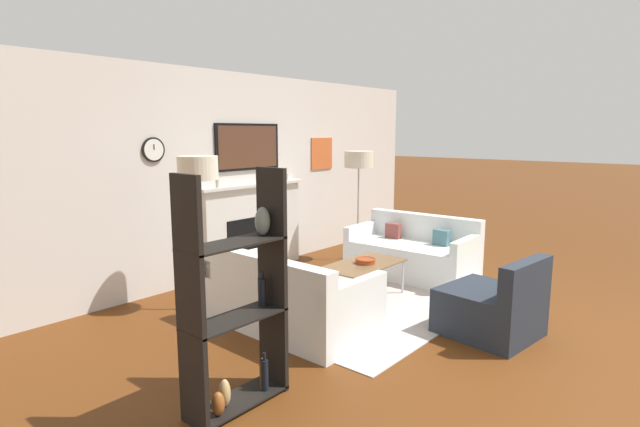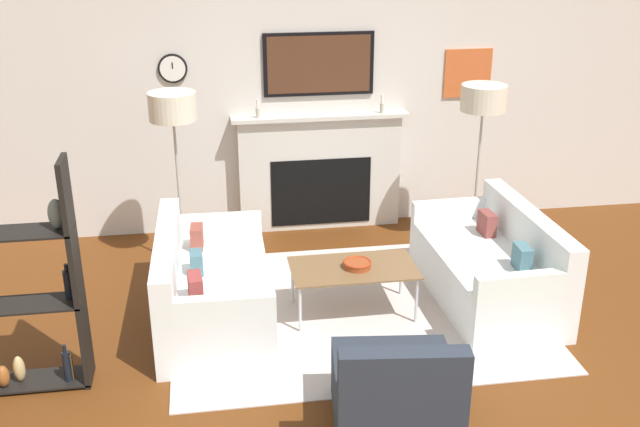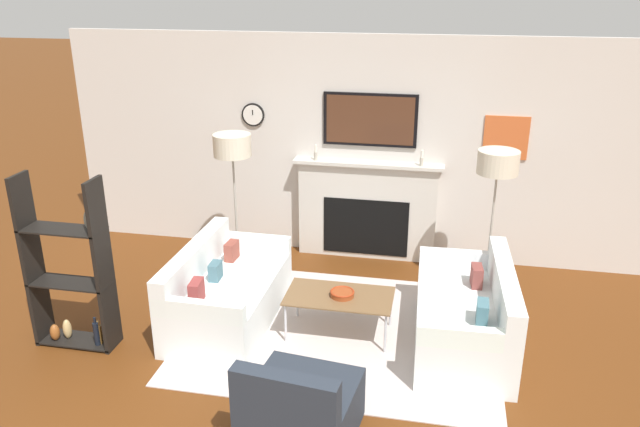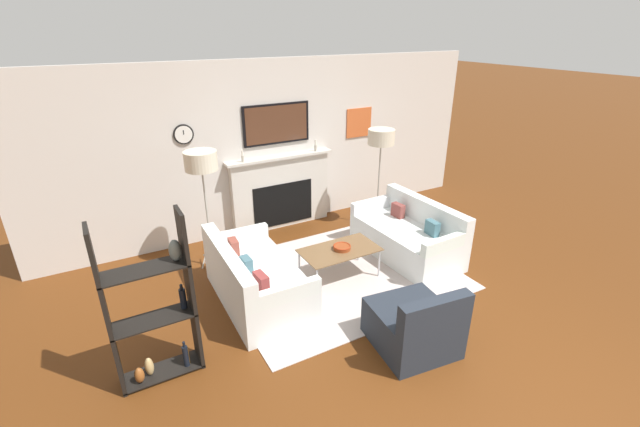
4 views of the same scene
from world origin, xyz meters
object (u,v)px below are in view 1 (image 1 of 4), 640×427
object	(u,v)px
decorative_bowl	(365,261)
floor_lamp_left	(198,170)
couch_left	(289,300)
floor_lamp_right	(359,161)
shelf_unit	(237,302)
coffee_table	(363,266)
couch_right	(413,255)
armchair	(493,308)

from	to	relation	value
decorative_bowl	floor_lamp_left	world-z (taller)	floor_lamp_left
decorative_bowl	couch_left	bearing A→B (deg)	177.30
couch_left	floor_lamp_right	size ratio (longest dim) A/B	1.00
shelf_unit	couch_left	bearing A→B (deg)	29.38
couch_left	shelf_unit	distance (m)	1.49
coffee_table	decorative_bowl	bearing A→B (deg)	-20.29
couch_right	shelf_unit	world-z (taller)	shelf_unit
shelf_unit	decorative_bowl	bearing A→B (deg)	14.58
armchair	floor_lamp_left	world-z (taller)	floor_lamp_left
couch_right	armchair	bearing A→B (deg)	-128.17
armchair	floor_lamp_right	world-z (taller)	floor_lamp_right
couch_right	decorative_bowl	distance (m)	1.20
couch_left	coffee_table	distance (m)	1.19
coffee_table	shelf_unit	world-z (taller)	shelf_unit
decorative_bowl	floor_lamp_right	size ratio (longest dim) A/B	0.14
couch_right	armchair	size ratio (longest dim) A/B	1.84
couch_right	floor_lamp_right	distance (m)	1.64
couch_right	armchair	xyz separation A→B (m)	(-1.25, -1.59, -0.03)
couch_right	floor_lamp_right	xyz separation A→B (m)	(0.23, 1.08, 1.21)
couch_right	decorative_bowl	xyz separation A→B (m)	(-1.19, -0.06, 0.17)
floor_lamp_left	coffee_table	bearing A→B (deg)	-38.72
armchair	floor_lamp_left	distance (m)	3.26
couch_right	armchair	distance (m)	2.02
couch_right	floor_lamp_right	size ratio (longest dim) A/B	1.01
decorative_bowl	floor_lamp_right	bearing A→B (deg)	38.86
floor_lamp_right	couch_left	bearing A→B (deg)	-157.58
couch_left	coffee_table	bearing A→B (deg)	-2.23
couch_left	decorative_bowl	distance (m)	1.22
shelf_unit	floor_lamp_right	bearing A→B (deg)	24.73
armchair	decorative_bowl	distance (m)	1.55
floor_lamp_left	floor_lamp_right	distance (m)	2.86
decorative_bowl	couch_right	bearing A→B (deg)	2.81
couch_right	shelf_unit	bearing A→B (deg)	-169.19
floor_lamp_left	floor_lamp_right	world-z (taller)	floor_lamp_left
couch_left	armchair	size ratio (longest dim) A/B	1.83
couch_left	floor_lamp_left	xyz separation A→B (m)	(-0.23, 1.08, 1.24)
couch_left	floor_lamp_right	bearing A→B (deg)	22.42
couch_left	couch_right	xyz separation A→B (m)	(2.40, 0.00, 0.00)
coffee_table	floor_lamp_left	world-z (taller)	floor_lamp_left
floor_lamp_right	shelf_unit	bearing A→B (deg)	-155.27
couch_left	armchair	bearing A→B (deg)	-54.15
floor_lamp_right	shelf_unit	distance (m)	4.31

